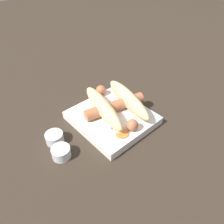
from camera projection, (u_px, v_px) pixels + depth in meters
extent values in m
plane|color=#33281E|center=(112.00, 121.00, 0.61)|extent=(3.00, 3.00, 0.00)
cube|color=silver|center=(112.00, 118.00, 0.61)|extent=(0.20, 0.19, 0.02)
ellipsoid|color=#DBBC84|center=(103.00, 107.00, 0.59)|extent=(0.20, 0.09, 0.05)
ellipsoid|color=#DBBC84|center=(128.00, 99.00, 0.62)|extent=(0.20, 0.09, 0.05)
cylinder|color=#B26642|center=(115.00, 106.00, 0.60)|extent=(0.07, 0.18, 0.03)
sphere|color=#B26642|center=(132.00, 125.00, 0.54)|extent=(0.03, 0.03, 0.03)
sphere|color=#B26642|center=(101.00, 90.00, 0.66)|extent=(0.03, 0.03, 0.03)
cylinder|color=#F99E4C|center=(119.00, 128.00, 0.56)|extent=(0.03, 0.03, 0.00)
cylinder|color=orange|center=(122.00, 134.00, 0.54)|extent=(0.04, 0.04, 0.00)
torus|color=silver|center=(116.00, 128.00, 0.56)|extent=(0.04, 0.04, 0.00)
torus|color=silver|center=(117.00, 129.00, 0.55)|extent=(0.04, 0.04, 0.00)
cylinder|color=silver|center=(55.00, 138.00, 0.55)|extent=(0.04, 0.04, 0.03)
cylinder|color=maroon|center=(55.00, 140.00, 0.55)|extent=(0.04, 0.04, 0.01)
cylinder|color=silver|center=(61.00, 152.00, 0.51)|extent=(0.04, 0.04, 0.03)
cylinder|color=gold|center=(62.00, 154.00, 0.52)|extent=(0.04, 0.04, 0.01)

